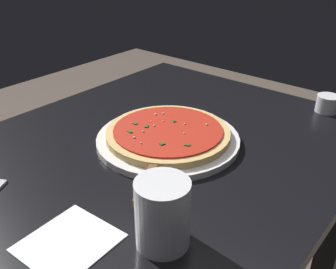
# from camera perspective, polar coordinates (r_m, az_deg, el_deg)

# --- Properties ---
(restaurant_table) EXTENTS (1.02, 0.80, 0.73)m
(restaurant_table) POSITION_cam_1_polar(r_m,az_deg,el_deg) (0.95, -1.95, -9.11)
(restaurant_table) COLOR black
(restaurant_table) RESTS_ON ground_plane
(serving_plate) EXTENTS (0.33, 0.33, 0.01)m
(serving_plate) POSITION_cam_1_polar(r_m,az_deg,el_deg) (0.90, 0.00, -0.71)
(serving_plate) COLOR white
(serving_plate) RESTS_ON restaurant_table
(pizza) EXTENTS (0.29, 0.29, 0.02)m
(pizza) POSITION_cam_1_polar(r_m,az_deg,el_deg) (0.89, -0.00, 0.26)
(pizza) COLOR #DBB26B
(pizza) RESTS_ON serving_plate
(pizza_server) EXTENTS (0.21, 0.14, 0.01)m
(pizza_server) POSITION_cam_1_polar(r_m,az_deg,el_deg) (0.76, -2.47, -5.65)
(pizza_server) COLOR silver
(pizza_server) RESTS_ON serving_plate
(cup_tall_drink) EXTENTS (0.09, 0.09, 0.11)m
(cup_tall_drink) POSITION_cam_1_polar(r_m,az_deg,el_deg) (0.60, -0.81, -11.72)
(cup_tall_drink) COLOR silver
(cup_tall_drink) RESTS_ON restaurant_table
(cup_small_sauce) EXTENTS (0.06, 0.06, 0.05)m
(cup_small_sauce) POSITION_cam_1_polar(r_m,az_deg,el_deg) (1.14, 22.66, 4.26)
(cup_small_sauce) COLOR silver
(cup_small_sauce) RESTS_ON restaurant_table
(napkin_folded_right) EXTENTS (0.15, 0.14, 0.00)m
(napkin_folded_right) POSITION_cam_1_polar(r_m,az_deg,el_deg) (0.65, -14.59, -15.31)
(napkin_folded_right) COLOR white
(napkin_folded_right) RESTS_ON restaurant_table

